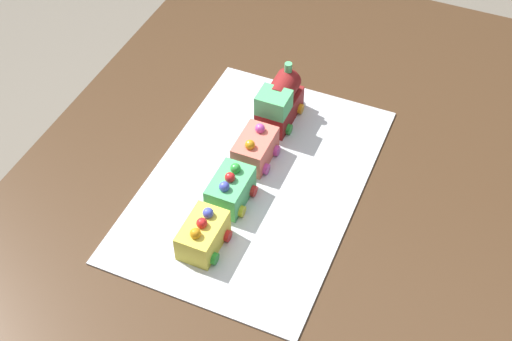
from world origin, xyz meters
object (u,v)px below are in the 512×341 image
(cake_locomotive, at_px, (279,102))
(cake_car_caboose_mint_green, at_px, (230,189))
(cake_car_gondola_coral, at_px, (255,149))
(cake_car_hopper_lemon, at_px, (203,235))
(dining_table, at_px, (282,201))

(cake_locomotive, xyz_separation_m, cake_car_caboose_mint_green, (0.25, -0.00, -0.02))
(cake_car_gondola_coral, distance_m, cake_car_hopper_lemon, 0.24)
(dining_table, height_order, cake_car_caboose_mint_green, cake_car_caboose_mint_green)
(dining_table, relative_size, cake_car_caboose_mint_green, 14.00)
(dining_table, height_order, cake_locomotive, cake_locomotive)
(cake_locomotive, bearing_deg, dining_table, 26.09)
(cake_locomotive, bearing_deg, cake_car_gondola_coral, -0.00)
(cake_car_gondola_coral, bearing_deg, cake_car_caboose_mint_green, 0.00)
(cake_car_gondola_coral, xyz_separation_m, cake_car_caboose_mint_green, (0.12, 0.00, 0.00))
(dining_table, height_order, cake_car_hopper_lemon, cake_car_hopper_lemon)
(cake_car_caboose_mint_green, distance_m, cake_car_hopper_lemon, 0.12)
(dining_table, height_order, cake_car_gondola_coral, cake_car_gondola_coral)
(cake_car_gondola_coral, bearing_deg, cake_car_hopper_lemon, 0.00)
(dining_table, relative_size, cake_car_hopper_lemon, 14.00)
(cake_car_caboose_mint_green, bearing_deg, dining_table, 154.01)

